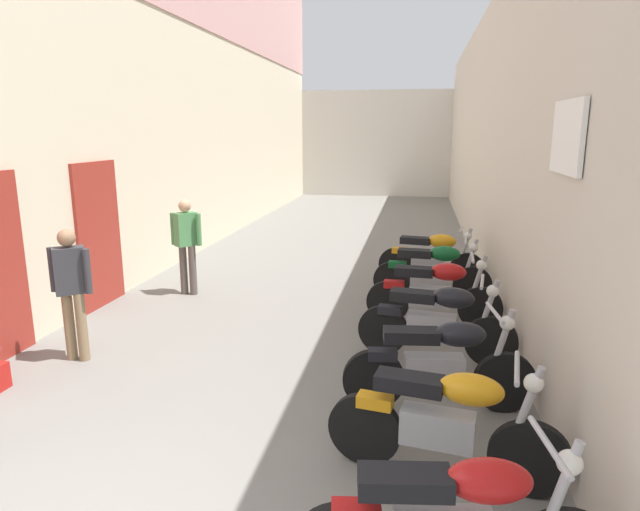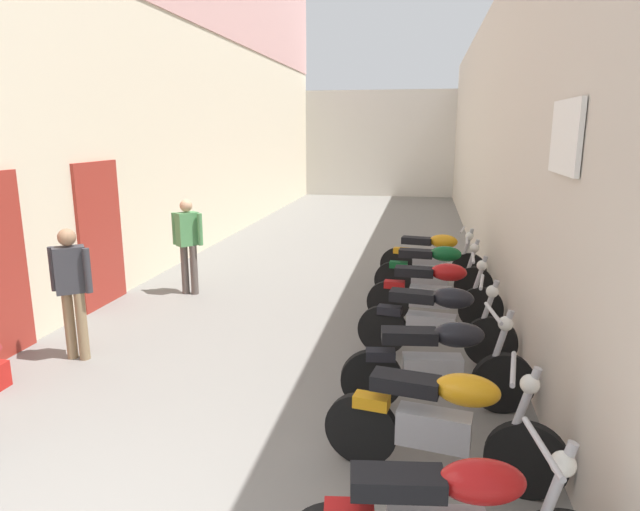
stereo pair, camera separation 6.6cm
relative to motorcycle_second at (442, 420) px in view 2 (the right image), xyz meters
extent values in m
plane|color=slate|center=(-2.05, 6.33, -0.50)|extent=(36.72, 36.72, 0.00)
cube|color=beige|center=(-5.25, 8.33, 3.80)|extent=(0.40, 20.72, 8.61)
cube|color=#9E2D23|center=(-5.03, 3.57, 0.60)|extent=(0.06, 1.10, 2.20)
cube|color=beige|center=(1.14, 8.33, 2.01)|extent=(0.40, 20.72, 5.03)
cube|color=white|center=(0.91, 0.97, 2.10)|extent=(0.04, 0.90, 0.60)
cube|color=beige|center=(-2.05, 19.69, 1.60)|extent=(8.99, 2.00, 4.20)
ellipsoid|color=#AD1414|center=(0.17, -1.13, 0.28)|extent=(0.51, 0.33, 0.24)
cube|color=black|center=(-0.29, -1.19, 0.26)|extent=(0.55, 0.29, 0.12)
cylinder|color=#9E9EA3|center=(0.54, -1.07, 0.15)|extent=(0.25, 0.09, 0.77)
cylinder|color=#9E9EA3|center=(0.47, -1.08, 0.50)|extent=(0.12, 0.58, 0.04)
sphere|color=silver|center=(0.59, -1.07, 0.40)|extent=(0.14, 0.14, 0.14)
cylinder|color=black|center=(0.61, -0.10, -0.20)|extent=(0.61, 0.18, 0.60)
cylinder|color=black|center=(-0.63, 0.10, -0.20)|extent=(0.61, 0.18, 0.60)
cube|color=#9E9EA3|center=(-0.06, 0.01, -0.08)|extent=(0.59, 0.29, 0.28)
ellipsoid|color=orange|center=(0.17, -0.03, 0.28)|extent=(0.52, 0.33, 0.24)
cube|color=black|center=(-0.29, 0.05, 0.26)|extent=(0.55, 0.30, 0.12)
cylinder|color=#9E9EA3|center=(0.54, -0.09, 0.15)|extent=(0.25, 0.10, 0.77)
cylinder|color=#9E9EA3|center=(0.47, -0.08, 0.50)|extent=(0.13, 0.58, 0.04)
sphere|color=silver|center=(0.59, -0.10, 0.40)|extent=(0.14, 0.14, 0.14)
cube|color=orange|center=(-0.55, 0.09, 0.06)|extent=(0.30, 0.18, 0.10)
cylinder|color=black|center=(0.61, 1.17, -0.20)|extent=(0.61, 0.15, 0.60)
cylinder|color=black|center=(-0.63, 1.02, -0.20)|extent=(0.61, 0.15, 0.60)
cube|color=#9E9EA3|center=(-0.06, 1.09, -0.08)|extent=(0.58, 0.27, 0.28)
ellipsoid|color=black|center=(0.17, 1.12, 0.28)|extent=(0.51, 0.32, 0.24)
cube|color=black|center=(-0.29, 1.06, 0.26)|extent=(0.54, 0.28, 0.12)
cylinder|color=#9E9EA3|center=(0.54, 1.16, 0.15)|extent=(0.25, 0.09, 0.77)
cylinder|color=#9E9EA3|center=(0.47, 1.16, 0.50)|extent=(0.11, 0.58, 0.04)
sphere|color=silver|center=(0.59, 1.17, 0.40)|extent=(0.14, 0.14, 0.14)
cube|color=black|center=(-0.55, 1.03, 0.06)|extent=(0.30, 0.17, 0.10)
cylinder|color=black|center=(0.61, 2.23, -0.20)|extent=(0.61, 0.16, 0.60)
cylinder|color=black|center=(-0.63, 2.39, -0.20)|extent=(0.61, 0.16, 0.60)
cube|color=#9E9EA3|center=(-0.06, 2.32, -0.08)|extent=(0.58, 0.27, 0.28)
ellipsoid|color=black|center=(0.17, 2.29, 0.28)|extent=(0.51, 0.32, 0.24)
cube|color=black|center=(-0.29, 2.35, 0.26)|extent=(0.54, 0.29, 0.12)
cylinder|color=#9E9EA3|center=(0.54, 2.24, 0.15)|extent=(0.25, 0.09, 0.77)
cylinder|color=#9E9EA3|center=(0.47, 2.25, 0.50)|extent=(0.11, 0.58, 0.04)
sphere|color=silver|center=(0.59, 2.23, 0.40)|extent=(0.14, 0.14, 0.14)
cube|color=black|center=(-0.55, 2.38, 0.06)|extent=(0.30, 0.18, 0.10)
cylinder|color=black|center=(0.61, 3.45, -0.20)|extent=(0.60, 0.11, 0.60)
cylinder|color=black|center=(-0.63, 3.53, -0.20)|extent=(0.60, 0.11, 0.60)
cube|color=#9E9EA3|center=(-0.06, 3.49, -0.08)|extent=(0.57, 0.23, 0.28)
ellipsoid|color=#AD1414|center=(0.17, 3.48, 0.28)|extent=(0.49, 0.29, 0.24)
cube|color=black|center=(-0.29, 3.51, 0.26)|extent=(0.53, 0.25, 0.12)
cylinder|color=#9E9EA3|center=(0.54, 3.46, 0.15)|extent=(0.25, 0.07, 0.77)
cylinder|color=#9E9EA3|center=(0.47, 3.46, 0.50)|extent=(0.07, 0.58, 0.04)
sphere|color=silver|center=(0.59, 3.45, 0.40)|extent=(0.14, 0.14, 0.14)
cube|color=#AD1414|center=(-0.55, 3.52, 0.06)|extent=(0.29, 0.16, 0.10)
cylinder|color=black|center=(0.61, 4.59, -0.20)|extent=(0.60, 0.12, 0.60)
cylinder|color=black|center=(-0.63, 4.69, -0.20)|extent=(0.60, 0.12, 0.60)
cube|color=#9E9EA3|center=(-0.06, 4.64, -0.08)|extent=(0.57, 0.24, 0.28)
ellipsoid|color=#0F5123|center=(0.17, 4.63, 0.28)|extent=(0.50, 0.30, 0.24)
cube|color=black|center=(-0.29, 4.66, 0.26)|extent=(0.54, 0.26, 0.12)
cylinder|color=#9E9EA3|center=(0.54, 4.60, 0.15)|extent=(0.25, 0.08, 0.77)
cylinder|color=#9E9EA3|center=(0.47, 4.60, 0.50)|extent=(0.08, 0.58, 0.04)
sphere|color=silver|center=(0.59, 4.59, 0.40)|extent=(0.14, 0.14, 0.14)
cube|color=#0F5123|center=(-0.55, 4.68, 0.06)|extent=(0.29, 0.16, 0.10)
cylinder|color=black|center=(0.61, 5.55, -0.20)|extent=(0.60, 0.18, 0.60)
cylinder|color=black|center=(-0.63, 5.76, -0.20)|extent=(0.60, 0.18, 0.60)
cube|color=#9E9EA3|center=(-0.06, 5.66, -0.08)|extent=(0.59, 0.29, 0.28)
ellipsoid|color=orange|center=(0.17, 5.63, 0.28)|extent=(0.52, 0.34, 0.24)
cube|color=black|center=(-0.29, 5.70, 0.26)|extent=(0.55, 0.30, 0.12)
cylinder|color=#9E9EA3|center=(0.54, 5.56, 0.15)|extent=(0.25, 0.10, 0.77)
cylinder|color=#9E9EA3|center=(0.47, 5.58, 0.50)|extent=(0.13, 0.58, 0.04)
sphere|color=silver|center=(0.59, 5.55, 0.40)|extent=(0.14, 0.14, 0.14)
cube|color=orange|center=(-0.55, 5.75, 0.06)|extent=(0.30, 0.19, 0.10)
cylinder|color=#8C7251|center=(-4.24, 1.57, -0.09)|extent=(0.12, 0.12, 0.82)
cylinder|color=#8C7251|center=(-4.08, 1.57, -0.09)|extent=(0.12, 0.12, 0.82)
cube|color=#333338|center=(-4.16, 1.57, 0.59)|extent=(0.39, 0.37, 0.54)
sphere|color=#997051|center=(-4.16, 1.57, 0.97)|extent=(0.20, 0.20, 0.20)
cylinder|color=#333338|center=(-4.38, 1.57, 0.59)|extent=(0.08, 0.08, 0.52)
cylinder|color=#333338|center=(-3.94, 1.57, 0.59)|extent=(0.08, 0.08, 0.52)
cylinder|color=#564C47|center=(-4.03, 4.32, -0.09)|extent=(0.12, 0.12, 0.82)
cylinder|color=#564C47|center=(-3.87, 4.32, -0.09)|extent=(0.12, 0.12, 0.82)
cube|color=#4C8C51|center=(-3.95, 4.32, 0.59)|extent=(0.37, 0.39, 0.54)
sphere|color=tan|center=(-3.95, 4.32, 0.97)|extent=(0.20, 0.20, 0.20)
cylinder|color=#4C8C51|center=(-4.17, 4.32, 0.59)|extent=(0.08, 0.08, 0.52)
cylinder|color=#4C8C51|center=(-3.73, 4.32, 0.59)|extent=(0.08, 0.08, 0.52)
camera|label=1|loc=(-0.28, -3.91, 2.16)|focal=30.86mm
camera|label=2|loc=(-0.21, -3.90, 2.16)|focal=30.86mm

